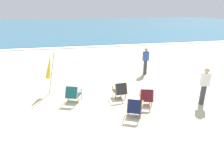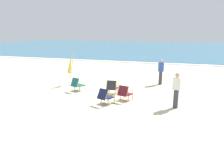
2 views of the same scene
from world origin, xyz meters
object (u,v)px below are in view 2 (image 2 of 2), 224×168
at_px(person_near_chairs, 161,72).
at_px(person_by_waterline, 176,90).
at_px(beach_chair_front_left, 112,87).
at_px(beach_chair_back_left, 125,93).
at_px(beach_chair_back_right, 105,96).
at_px(beach_chair_mid_center, 77,84).
at_px(umbrella_furled_yellow, 70,64).

distance_m(person_near_chairs, person_by_waterline, 4.43).
height_order(beach_chair_front_left, beach_chair_back_left, beach_chair_front_left).
height_order(beach_chair_back_right, beach_chair_mid_center, beach_chair_mid_center).
xyz_separation_m(beach_chair_front_left, person_near_chairs, (2.35, 3.10, 0.41)).
relative_size(beach_chair_back_right, person_by_waterline, 0.56).
xyz_separation_m(person_near_chairs, person_by_waterline, (1.03, -4.31, 0.00)).
bearing_deg(person_near_chairs, beach_chair_front_left, -127.13).
distance_m(beach_chair_back_right, person_near_chairs, 5.27).
bearing_deg(person_by_waterline, beach_chair_front_left, 160.36).
bearing_deg(beach_chair_front_left, beach_chair_back_left, -43.76).
bearing_deg(umbrella_furled_yellow, person_near_chairs, 19.20).
relative_size(beach_chair_mid_center, person_by_waterline, 0.54).
xyz_separation_m(beach_chair_front_left, beach_chair_mid_center, (-2.11, 0.05, -0.00)).
bearing_deg(person_near_chairs, beach_chair_mid_center, -145.57).
height_order(umbrella_furled_yellow, person_near_chairs, umbrella_furled_yellow).
bearing_deg(person_by_waterline, beach_chair_mid_center, 167.14).
distance_m(beach_chair_mid_center, person_near_chairs, 5.42).
bearing_deg(beach_chair_front_left, person_by_waterline, -19.64).
bearing_deg(beach_chair_back_left, person_by_waterline, -7.34).
xyz_separation_m(beach_chair_back_right, beach_chair_back_left, (0.76, 0.78, 0.00)).
xyz_separation_m(beach_chair_back_left, person_by_waterline, (2.45, -0.32, 0.41)).
height_order(beach_chair_back_right, person_near_chairs, person_near_chairs).
distance_m(beach_chair_back_right, beach_chair_mid_center, 2.85).
bearing_deg(person_by_waterline, beach_chair_back_left, 172.66).
distance_m(beach_chair_front_left, umbrella_furled_yellow, 3.46).
relative_size(beach_chair_back_left, umbrella_furled_yellow, 0.40).
bearing_deg(beach_chair_back_right, person_near_chairs, 65.47).
bearing_deg(beach_chair_back_right, umbrella_furled_yellow, 138.72).
relative_size(beach_chair_back_right, umbrella_furled_yellow, 0.44).
relative_size(beach_chair_back_right, beach_chair_back_left, 1.08).
distance_m(umbrella_furled_yellow, person_by_waterline, 6.93).
relative_size(beach_chair_mid_center, umbrella_furled_yellow, 0.42).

